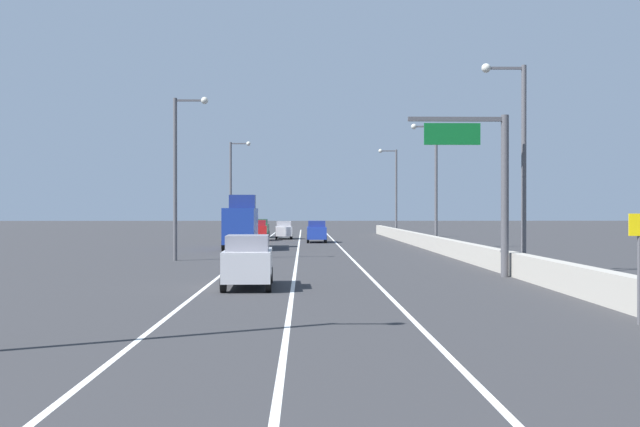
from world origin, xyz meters
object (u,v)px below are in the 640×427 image
car_green_3 (260,228)px  car_silver_4 (248,261)px  lamp_post_left_mid (179,167)px  overhead_sign_gantry (489,175)px  lamp_post_right_third (433,177)px  car_red_1 (258,230)px  lamp_post_left_far (233,184)px  car_white_2 (284,230)px  car_blue_0 (317,232)px  box_truck (241,224)px  lamp_post_right_fourth (394,187)px  speed_advisory_sign (639,260)px  lamp_post_right_second (518,154)px

car_green_3 → car_silver_4: bearing=-87.3°
lamp_post_left_mid → car_green_3: lamp_post_left_mid is taller
overhead_sign_gantry → car_green_3: (-13.51, 52.79, -3.69)m
lamp_post_right_third → car_red_1: size_ratio=2.37×
overhead_sign_gantry → lamp_post_left_far: bearing=110.2°
car_white_2 → car_green_3: 5.79m
car_blue_0 → box_truck: bearing=-117.5°
lamp_post_right_fourth → car_silver_4: size_ratio=2.14×
car_blue_0 → box_truck: (-6.26, -12.03, 0.96)m
lamp_post_left_far → car_silver_4: lamp_post_left_far is taller
speed_advisory_sign → lamp_post_left_far: lamp_post_left_far is taller
lamp_post_right_third → car_green_3: 30.88m
lamp_post_left_mid → car_red_1: size_ratio=2.37×
lamp_post_right_fourth → car_green_3: lamp_post_right_fourth is taller
lamp_post_right_second → car_red_1: 45.30m
lamp_post_right_third → speed_advisory_sign: bearing=-91.9°
overhead_sign_gantry → car_green_3: size_ratio=1.59×
speed_advisory_sign → car_white_2: speed_advisory_sign is taller
lamp_post_left_mid → car_red_1: bearing=84.7°
lamp_post_right_fourth → car_silver_4: 58.26m
speed_advisory_sign → car_green_3: speed_advisory_sign is taller
overhead_sign_gantry → car_white_2: 49.05m
car_blue_0 → speed_advisory_sign: bearing=-81.8°
lamp_post_right_third → car_silver_4: size_ratio=2.14×
car_red_1 → box_truck: bearing=-91.2°
car_red_1 → car_green_3: (-0.27, 9.42, 0.00)m
lamp_post_right_third → lamp_post_left_mid: size_ratio=1.00×
lamp_post_right_second → car_white_2: 48.71m
lamp_post_right_third → car_white_2: 25.19m
lamp_post_right_fourth → car_white_2: bearing=-161.1°
car_white_2 → car_silver_4: size_ratio=0.94×
overhead_sign_gantry → lamp_post_left_far: (-15.68, 42.63, 1.04)m
lamp_post_right_third → box_truck: bearing=179.1°
box_truck → car_green_3: bearing=89.8°
lamp_post_right_second → car_green_3: bearing=106.2°
car_green_3 → lamp_post_left_mid: bearing=-93.7°
car_red_1 → car_blue_0: bearing=-38.5°
car_green_3 → car_red_1: bearing=-88.4°
car_white_2 → car_silver_4: (-0.08, -52.47, 0.09)m
lamp_post_left_far → car_green_3: 11.41m
lamp_post_left_far → car_silver_4: 47.86m
overhead_sign_gantry → lamp_post_right_fourth: 52.01m
car_green_3 → lamp_post_right_third: bearing=-59.8°
overhead_sign_gantry → speed_advisory_sign: size_ratio=2.50×
lamp_post_right_third → lamp_post_left_mid: (-18.01, -14.45, 0.00)m
car_green_3 → box_truck: bearing=-90.2°
car_green_3 → car_silver_4: car_silver_4 is taller
overhead_sign_gantry → car_silver_4: (-10.79, -4.75, -3.68)m
overhead_sign_gantry → lamp_post_right_second: size_ratio=0.75×
lamp_post_right_second → box_truck: (-15.19, 25.80, -3.77)m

